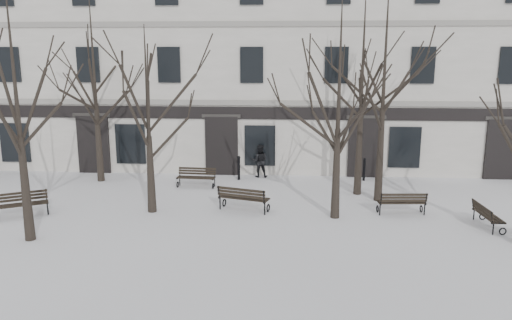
# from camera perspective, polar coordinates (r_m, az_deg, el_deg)

# --- Properties ---
(ground) EXTENTS (100.00, 100.00, 0.00)m
(ground) POSITION_cam_1_polar(r_m,az_deg,el_deg) (17.22, 4.23, -8.17)
(ground) COLOR white
(ground) RESTS_ON ground
(building) EXTENTS (40.40, 10.20, 11.40)m
(building) POSITION_cam_1_polar(r_m,az_deg,el_deg) (29.11, 4.29, 11.24)
(building) COLOR silver
(building) RESTS_ON ground
(tree_0) EXTENTS (5.67, 5.67, 8.10)m
(tree_0) POSITION_cam_1_polar(r_m,az_deg,el_deg) (17.07, -25.85, 7.90)
(tree_0) COLOR black
(tree_0) RESTS_ON ground
(tree_1) EXTENTS (4.88, 4.88, 6.97)m
(tree_1) POSITION_cam_1_polar(r_m,az_deg,el_deg) (18.81, -12.33, 6.95)
(tree_1) COLOR black
(tree_1) RESTS_ON ground
(tree_2) EXTENTS (5.53, 5.53, 7.90)m
(tree_2) POSITION_cam_1_polar(r_m,az_deg,el_deg) (17.88, 9.51, 8.68)
(tree_2) COLOR black
(tree_2) RESTS_ON ground
(tree_4) EXTENTS (6.14, 6.14, 8.77)m
(tree_4) POSITION_cam_1_polar(r_m,az_deg,el_deg) (24.17, -18.09, 10.43)
(tree_4) COLOR black
(tree_4) RESTS_ON ground
(tree_5) EXTENTS (6.01, 6.01, 8.58)m
(tree_5) POSITION_cam_1_polar(r_m,az_deg,el_deg) (21.21, 12.10, 10.26)
(tree_5) COLOR black
(tree_5) RESTS_ON ground
(tree_6) EXTENTS (6.24, 6.24, 8.91)m
(tree_6) POSITION_cam_1_polar(r_m,az_deg,el_deg) (20.42, 14.53, 10.66)
(tree_6) COLOR black
(tree_6) RESTS_ON ground
(bench_0) EXTENTS (1.84, 1.40, 0.90)m
(bench_0) POSITION_cam_1_polar(r_m,az_deg,el_deg) (20.56, -25.13, -4.51)
(bench_0) COLOR black
(bench_0) RESTS_ON ground
(bench_1) EXTENTS (2.06, 1.25, 0.99)m
(bench_1) POSITION_cam_1_polar(r_m,az_deg,el_deg) (19.17, -1.47, -4.33)
(bench_1) COLOR black
(bench_1) RESTS_ON ground
(bench_3) EXTENTS (1.76, 0.74, 0.87)m
(bench_3) POSITION_cam_1_polar(r_m,az_deg,el_deg) (22.77, -6.83, -1.90)
(bench_3) COLOR black
(bench_3) RESTS_ON ground
(bench_4) EXTENTS (1.82, 0.78, 0.89)m
(bench_4) POSITION_cam_1_polar(r_m,az_deg,el_deg) (19.58, 16.32, -4.62)
(bench_4) COLOR black
(bench_4) RESTS_ON ground
(bench_5) EXTENTS (0.69, 1.66, 0.82)m
(bench_5) POSITION_cam_1_polar(r_m,az_deg,el_deg) (19.24, 24.87, -5.71)
(bench_5) COLOR black
(bench_5) RESTS_ON ground
(bollard_a) EXTENTS (0.15, 0.15, 1.18)m
(bollard_a) POSITION_cam_1_polar(r_m,az_deg,el_deg) (23.81, -1.98, -0.81)
(bollard_a) COLOR black
(bollard_a) RESTS_ON ground
(bollard_b) EXTENTS (0.14, 0.14, 1.09)m
(bollard_b) POSITION_cam_1_polar(r_m,az_deg,el_deg) (24.22, 12.26, -0.97)
(bollard_b) COLOR black
(bollard_b) RESTS_ON ground
(pedestrian_b) EXTENTS (0.80, 0.63, 1.62)m
(pedestrian_b) POSITION_cam_1_polar(r_m,az_deg,el_deg) (24.50, 0.42, -1.95)
(pedestrian_b) COLOR black
(pedestrian_b) RESTS_ON ground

